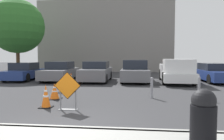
# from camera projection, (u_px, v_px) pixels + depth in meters

# --- Properties ---
(ground_plane) EXTENTS (96.00, 96.00, 0.00)m
(ground_plane) POSITION_uv_depth(u_px,v_px,m) (108.00, 82.00, 15.12)
(ground_plane) COLOR #333335
(curb_lip) EXTENTS (24.66, 0.20, 0.14)m
(curb_lip) POSITION_uv_depth(u_px,v_px,m) (55.00, 129.00, 5.19)
(curb_lip) COLOR #999993
(curb_lip) RESTS_ON ground_plane
(road_closed_sign) EXTENTS (0.92, 0.20, 1.29)m
(road_closed_sign) POSITION_uv_depth(u_px,v_px,m) (68.00, 90.00, 7.27)
(road_closed_sign) COLOR black
(road_closed_sign) RESTS_ON ground_plane
(traffic_cone_nearest) EXTENTS (0.42, 0.42, 0.82)m
(traffic_cone_nearest) POSITION_uv_depth(u_px,v_px,m) (46.00, 96.00, 7.66)
(traffic_cone_nearest) COLOR black
(traffic_cone_nearest) RESTS_ON ground_plane
(traffic_cone_second) EXTENTS (0.52, 0.52, 0.67)m
(traffic_cone_second) POSITION_uv_depth(u_px,v_px,m) (55.00, 91.00, 9.19)
(traffic_cone_second) COLOR black
(traffic_cone_second) RESTS_ON ground_plane
(traffic_cone_third) EXTENTS (0.38, 0.38, 0.61)m
(traffic_cone_third) POSITION_uv_depth(u_px,v_px,m) (62.00, 87.00, 10.79)
(traffic_cone_third) COLOR black
(traffic_cone_third) RESTS_ON ground_plane
(traffic_cone_fourth) EXTENTS (0.53, 0.53, 0.58)m
(traffic_cone_fourth) POSITION_uv_depth(u_px,v_px,m) (66.00, 83.00, 12.45)
(traffic_cone_fourth) COLOR black
(traffic_cone_fourth) RESTS_ON ground_plane
(traffic_cone_fifth) EXTENTS (0.47, 0.47, 0.78)m
(traffic_cone_fifth) POSITION_uv_depth(u_px,v_px,m) (71.00, 79.00, 13.89)
(traffic_cone_fifth) COLOR black
(traffic_cone_fifth) RESTS_ON ground_plane
(parked_car_nearest) EXTENTS (2.04, 4.37, 1.34)m
(parked_car_nearest) POSITION_uv_depth(u_px,v_px,m) (24.00, 72.00, 16.61)
(parked_car_nearest) COLOR navy
(parked_car_nearest) RESTS_ON ground_plane
(parked_car_second) EXTENTS (2.03, 4.58, 1.43)m
(parked_car_second) POSITION_uv_depth(u_px,v_px,m) (60.00, 72.00, 16.39)
(parked_car_second) COLOR slate
(parked_car_second) RESTS_ON ground_plane
(parked_car_third) EXTENTS (1.93, 4.33, 1.45)m
(parked_car_third) POSITION_uv_depth(u_px,v_px,m) (96.00, 72.00, 15.87)
(parked_car_third) COLOR slate
(parked_car_third) RESTS_ON ground_plane
(parked_car_fourth) EXTENTS (1.95, 4.62, 1.55)m
(parked_car_fourth) POSITION_uv_depth(u_px,v_px,m) (135.00, 72.00, 15.74)
(parked_car_fourth) COLOR slate
(parked_car_fourth) RESTS_ON ground_plane
(pickup_truck) EXTENTS (2.24, 5.44, 1.63)m
(pickup_truck) POSITION_uv_depth(u_px,v_px,m) (176.00, 72.00, 14.82)
(pickup_truck) COLOR silver
(pickup_truck) RESTS_ON ground_plane
(parked_car_fifth) EXTENTS (2.10, 4.74, 1.32)m
(parked_car_fifth) POSITION_uv_depth(u_px,v_px,m) (214.00, 73.00, 15.57)
(parked_car_fifth) COLOR navy
(parked_car_fifth) RESTS_ON ground_plane
(trash_bin) EXTENTS (0.48, 0.48, 1.05)m
(trash_bin) POSITION_uv_depth(u_px,v_px,m) (203.00, 116.00, 4.14)
(trash_bin) COLOR black
(trash_bin) RESTS_ON sidewalk_strip
(bollard_nearest) EXTENTS (0.12, 0.12, 0.91)m
(bollard_nearest) POSITION_uv_depth(u_px,v_px,m) (152.00, 87.00, 9.40)
(bollard_nearest) COLOR gray
(bollard_nearest) RESTS_ON ground_plane
(bollard_second) EXTENTS (0.12, 0.12, 0.96)m
(bollard_second) POSITION_uv_depth(u_px,v_px,m) (199.00, 87.00, 9.19)
(bollard_second) COLOR gray
(bollard_second) RESTS_ON ground_plane
(building_facade_backdrop) EXTENTS (16.14, 5.00, 8.48)m
(building_facade_backdrop) POSITION_uv_depth(u_px,v_px,m) (107.00, 37.00, 27.85)
(building_facade_backdrop) COLOR gray
(building_facade_backdrop) RESTS_ON ground_plane
(street_tree_behind_lot) EXTENTS (4.97, 4.97, 7.07)m
(street_tree_behind_lot) POSITION_uv_depth(u_px,v_px,m) (17.00, 26.00, 20.10)
(street_tree_behind_lot) COLOR #513823
(street_tree_behind_lot) RESTS_ON ground_plane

